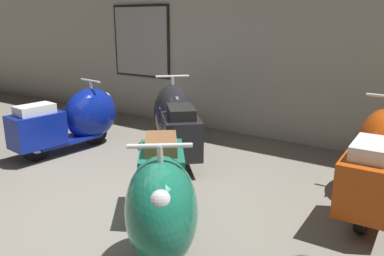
# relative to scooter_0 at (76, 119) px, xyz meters

# --- Properties ---
(ground_plane) EXTENTS (60.00, 60.00, 0.00)m
(ground_plane) POSITION_rel_scooter_0_xyz_m (1.77, -1.20, -0.46)
(ground_plane) COLOR slate
(showroom_back_wall) EXTENTS (18.00, 0.63, 3.94)m
(showroom_back_wall) POSITION_rel_scooter_0_xyz_m (1.94, 2.14, 1.51)
(showroom_back_wall) COLOR #ADA89E
(showroom_back_wall) RESTS_ON ground
(scooter_0) EXTENTS (0.66, 1.68, 1.00)m
(scooter_0) POSITION_rel_scooter_0_xyz_m (0.00, 0.00, 0.00)
(scooter_0) COLOR black
(scooter_0) RESTS_ON ground
(scooter_1) EXTENTS (1.56, 1.65, 1.08)m
(scooter_1) POSITION_rel_scooter_0_xyz_m (1.33, 0.64, 0.04)
(scooter_1) COLOR black
(scooter_1) RESTS_ON ground
(scooter_2) EXTENTS (1.40, 1.62, 1.02)m
(scooter_2) POSITION_rel_scooter_0_xyz_m (2.64, -1.38, 0.01)
(scooter_2) COLOR black
(scooter_2) RESTS_ON ground
(scooter_3) EXTENTS (0.58, 1.79, 1.09)m
(scooter_3) POSITION_rel_scooter_0_xyz_m (3.96, 0.55, 0.04)
(scooter_3) COLOR black
(scooter_3) RESTS_ON ground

